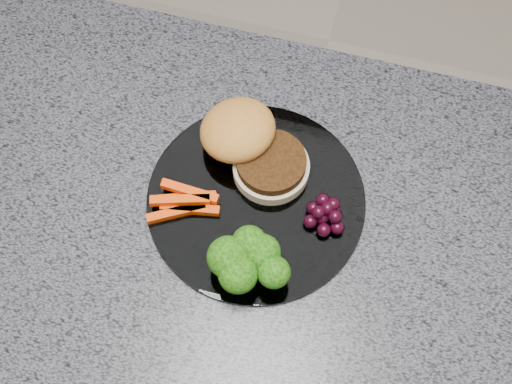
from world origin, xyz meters
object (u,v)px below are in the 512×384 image
Objects in this scene: burger at (250,144)px; grape_bunch at (326,214)px; island_cabinet at (227,337)px; plate at (256,200)px.

burger is 0.12m from grape_bunch.
burger is at bearing 84.09° from island_cabinet.
plate is 1.58× the size of burger.
grape_bunch is (0.08, -0.00, 0.02)m from plate.
island_cabinet is 0.51m from grape_bunch.
burger reaches higher than grape_bunch.
plate is at bearing -49.47° from burger.
plate reaches higher than island_cabinet.
grape_bunch is at bearing -11.02° from burger.
plate is (0.04, 0.06, 0.47)m from island_cabinet.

